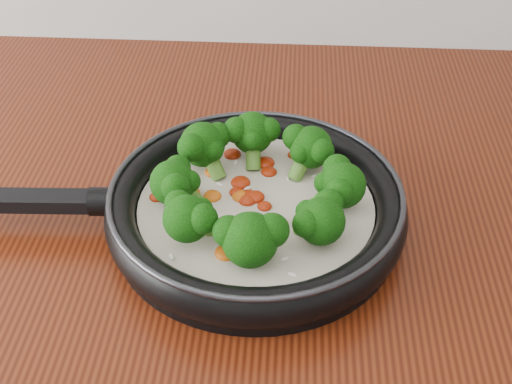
{
  "coord_description": "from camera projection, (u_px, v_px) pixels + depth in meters",
  "views": [
    {
      "loc": [
        -0.02,
        0.48,
        1.4
      ],
      "look_at": [
        -0.06,
        1.04,
        0.95
      ],
      "focal_mm": 47.85,
      "sensor_mm": 36.0,
      "label": 1
    }
  ],
  "objects": [
    {
      "name": "skillet",
      "position": [
        253.0,
        204.0,
        0.73
      ],
      "size": [
        0.51,
        0.34,
        0.09
      ],
      "color": "black",
      "rests_on": "counter"
    }
  ]
}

